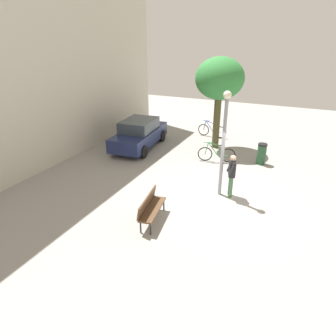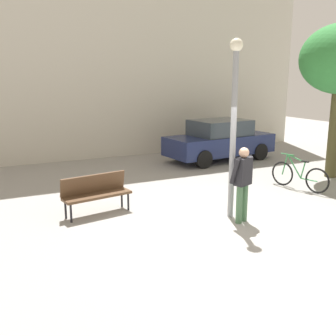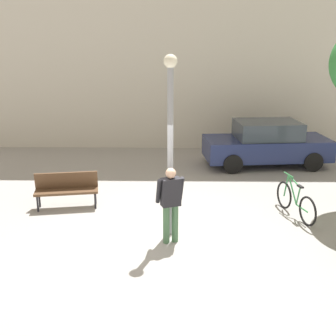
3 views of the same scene
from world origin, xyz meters
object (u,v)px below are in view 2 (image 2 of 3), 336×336
(park_bench, at_px, (96,191))
(person_by_lamppost, at_px, (243,180))
(parked_car_navy, at_px, (220,140))
(bicycle_green, at_px, (299,176))
(lamppost, at_px, (234,114))

(park_bench, bearing_deg, person_by_lamppost, -35.72)
(parked_car_navy, bearing_deg, bicycle_green, -92.29)
(lamppost, bearing_deg, parked_car_navy, 59.23)
(person_by_lamppost, height_order, parked_car_navy, person_by_lamppost)
(bicycle_green, distance_m, parked_car_navy, 4.41)
(park_bench, bearing_deg, lamppost, -29.95)
(lamppost, height_order, bicycle_green, lamppost)
(bicycle_green, bearing_deg, park_bench, 174.97)
(person_by_lamppost, relative_size, bicycle_green, 0.95)
(park_bench, distance_m, bicycle_green, 5.79)
(lamppost, relative_size, bicycle_green, 2.23)
(lamppost, xyz_separation_m, park_bench, (-2.70, 1.56, -1.80))
(bicycle_green, bearing_deg, person_by_lamppost, -154.62)
(lamppost, distance_m, person_by_lamppost, 1.44)
(park_bench, bearing_deg, bicycle_green, -5.03)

